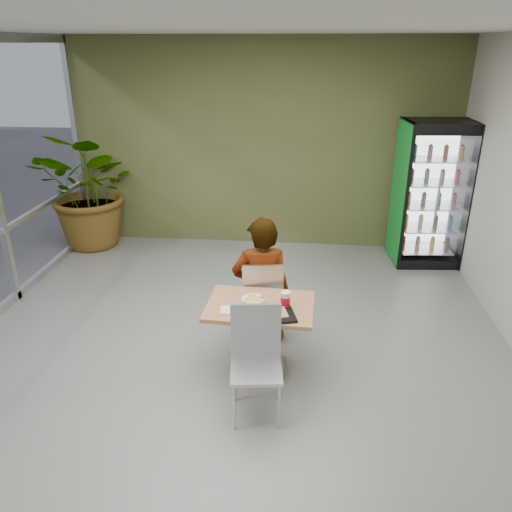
# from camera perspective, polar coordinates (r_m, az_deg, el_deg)

# --- Properties ---
(ground) EXTENTS (7.00, 7.00, 0.00)m
(ground) POSITION_cam_1_polar(r_m,az_deg,el_deg) (5.31, -2.80, -12.26)
(ground) COLOR slate
(ground) RESTS_ON ground
(room_envelope) EXTENTS (6.00, 7.00, 3.20)m
(room_envelope) POSITION_cam_1_polar(r_m,az_deg,el_deg) (4.58, -3.19, 4.29)
(room_envelope) COLOR beige
(room_envelope) RESTS_ON ground
(dining_table) EXTENTS (1.06, 0.76, 0.75)m
(dining_table) POSITION_cam_1_polar(r_m,az_deg,el_deg) (4.95, 0.47, -7.72)
(dining_table) COLOR tan
(dining_table) RESTS_ON ground
(chair_far) EXTENTS (0.49, 0.50, 0.97)m
(chair_far) POSITION_cam_1_polar(r_m,az_deg,el_deg) (5.40, 0.71, -4.52)
(chair_far) COLOR #B8BABD
(chair_far) RESTS_ON ground
(chair_near) EXTENTS (0.49, 0.50, 1.01)m
(chair_near) POSITION_cam_1_polar(r_m,az_deg,el_deg) (4.44, 0.00, -10.91)
(chair_near) COLOR #B8BABD
(chair_near) RESTS_ON ground
(seated_woman) EXTENTS (0.70, 0.51, 1.74)m
(seated_woman) POSITION_cam_1_polar(r_m,az_deg,el_deg) (5.44, 0.59, -4.26)
(seated_woman) COLOR black
(seated_woman) RESTS_ON ground
(pizza_plate) EXTENTS (0.32, 0.24, 0.03)m
(pizza_plate) POSITION_cam_1_polar(r_m,az_deg,el_deg) (4.92, -0.32, -4.84)
(pizza_plate) COLOR white
(pizza_plate) RESTS_ON dining_table
(soda_cup) EXTENTS (0.09, 0.09, 0.16)m
(soda_cup) POSITION_cam_1_polar(r_m,az_deg,el_deg) (4.76, 3.38, -5.05)
(soda_cup) COLOR white
(soda_cup) RESTS_ON dining_table
(napkin_stack) EXTENTS (0.17, 0.17, 0.02)m
(napkin_stack) POSITION_cam_1_polar(r_m,az_deg,el_deg) (4.73, -3.13, -6.22)
(napkin_stack) COLOR white
(napkin_stack) RESTS_ON dining_table
(cafeteria_tray) EXTENTS (0.50, 0.42, 0.02)m
(cafeteria_tray) POSITION_cam_1_polar(r_m,az_deg,el_deg) (4.64, 1.71, -6.78)
(cafeteria_tray) COLOR black
(cafeteria_tray) RESTS_ON dining_table
(beverage_fridge) EXTENTS (1.02, 0.81, 2.10)m
(beverage_fridge) POSITION_cam_1_polar(r_m,az_deg,el_deg) (7.75, 19.35, 6.68)
(beverage_fridge) COLOR black
(beverage_fridge) RESTS_ON ground
(potted_plant) EXTENTS (2.09, 1.96, 1.88)m
(potted_plant) POSITION_cam_1_polar(r_m,az_deg,el_deg) (8.37, -18.19, 7.21)
(potted_plant) COLOR #255E26
(potted_plant) RESTS_ON ground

